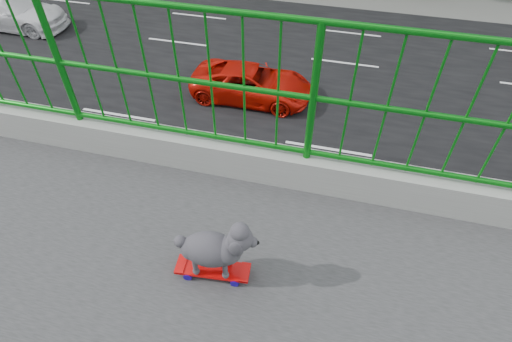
{
  "coord_description": "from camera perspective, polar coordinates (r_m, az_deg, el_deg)",
  "views": [
    {
      "loc": [
        1.02,
        0.2,
        9.49
      ],
      "look_at": [
        -1.39,
        -0.41,
        7.05
      ],
      "focal_mm": 28.87,
      "sensor_mm": 36.0,
      "label": 1
    }
  ],
  "objects": [
    {
      "name": "car_3",
      "position": [
        25.2,
        -30.82,
        18.51
      ],
      "size": [
        2.26,
        5.55,
        1.61
      ],
      "primitive_type": "imported",
      "rotation": [
        0.0,
        0.0,
        3.14
      ],
      "color": "white",
      "rests_on": "ground"
    },
    {
      "name": "railing",
      "position": [
        2.51,
        1.36,
        -20.98
      ],
      "size": [
        3.0,
        24.0,
        1.42
      ],
      "color": "gray",
      "rests_on": "footbridge"
    },
    {
      "name": "poodle",
      "position": [
        2.67,
        -5.77,
        -10.52
      ],
      "size": [
        0.26,
        0.55,
        0.46
      ],
      "rotation": [
        0.0,
        0.0,
        0.1
      ],
      "color": "#2C292E",
      "rests_on": "skateboard"
    },
    {
      "name": "car_0",
      "position": [
        11.36,
        0.01,
        -5.88
      ],
      "size": [
        1.74,
        4.32,
        1.47
      ],
      "primitive_type": "imported",
      "color": "black",
      "rests_on": "ground"
    },
    {
      "name": "skateboard",
      "position": [
        2.9,
        -5.98,
        -13.41
      ],
      "size": [
        0.2,
        0.52,
        0.07
      ],
      "rotation": [
        0.0,
        0.0,
        0.1
      ],
      "color": "red",
      "rests_on": "footbridge"
    },
    {
      "name": "car_2",
      "position": [
        16.46,
        -0.57,
        12.06
      ],
      "size": [
        2.19,
        4.74,
        1.32
      ],
      "primitive_type": "imported",
      "rotation": [
        0.0,
        0.0,
        3.14
      ],
      "color": "red",
      "rests_on": "ground"
    },
    {
      "name": "road",
      "position": [
        16.93,
        11.2,
        9.54
      ],
      "size": [
        18.0,
        90.0,
        0.02
      ],
      "primitive_type": "cube",
      "color": "black",
      "rests_on": "ground"
    }
  ]
}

